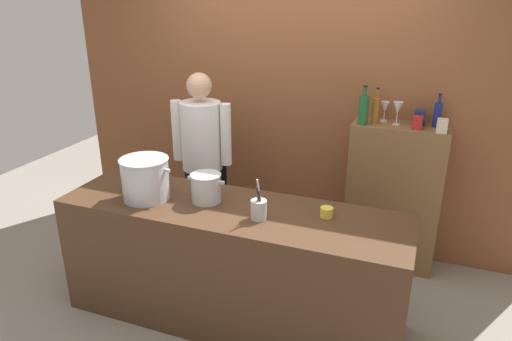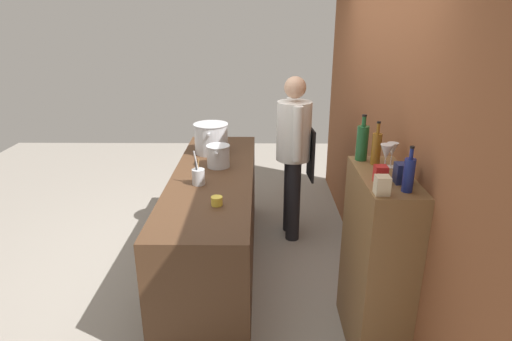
% 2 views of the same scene
% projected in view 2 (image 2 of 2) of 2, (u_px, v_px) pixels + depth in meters
% --- Properties ---
extents(ground_plane, '(8.00, 8.00, 0.00)m').
position_uv_depth(ground_plane, '(216.00, 264.00, 4.00)').
color(ground_plane, gray).
extents(brick_back_panel, '(4.40, 0.10, 3.00)m').
position_uv_depth(brick_back_panel, '(381.00, 106.00, 3.47)').
color(brick_back_panel, brown).
rests_on(brick_back_panel, ground_plane).
extents(prep_counter, '(2.42, 0.70, 0.90)m').
position_uv_depth(prep_counter, '(214.00, 221.00, 3.84)').
color(prep_counter, '#472D1C').
rests_on(prep_counter, ground_plane).
extents(bar_cabinet, '(0.76, 0.32, 1.27)m').
position_uv_depth(bar_cabinet, '(376.00, 263.00, 2.86)').
color(bar_cabinet, brown).
rests_on(bar_cabinet, ground_plane).
extents(chef, '(0.53, 0.37, 1.66)m').
position_uv_depth(chef, '(294.00, 147.00, 4.22)').
color(chef, black).
rests_on(chef, ground_plane).
extents(stockpot_large, '(0.40, 0.34, 0.30)m').
position_uv_depth(stockpot_large, '(211.00, 138.00, 4.22)').
color(stockpot_large, '#B7BABF').
rests_on(stockpot_large, prep_counter).
extents(stockpot_small, '(0.28, 0.21, 0.20)m').
position_uv_depth(stockpot_small, '(218.00, 156.00, 3.84)').
color(stockpot_small, '#B7BABF').
rests_on(stockpot_small, prep_counter).
extents(utensil_crock, '(0.10, 0.10, 0.29)m').
position_uv_depth(utensil_crock, '(198.00, 176.00, 3.45)').
color(utensil_crock, '#B7BABF').
rests_on(utensil_crock, prep_counter).
extents(butter_jar, '(0.08, 0.08, 0.07)m').
position_uv_depth(butter_jar, '(217.00, 201.00, 3.08)').
color(butter_jar, yellow).
rests_on(butter_jar, prep_counter).
extents(wine_bottle_amber, '(0.06, 0.06, 0.29)m').
position_uv_depth(wine_bottle_amber, '(376.00, 148.00, 2.80)').
color(wine_bottle_amber, '#8C5919').
rests_on(wine_bottle_amber, bar_cabinet).
extents(wine_bottle_green, '(0.08, 0.08, 0.31)m').
position_uv_depth(wine_bottle_green, '(362.00, 142.00, 2.87)').
color(wine_bottle_green, '#1E592D').
rests_on(wine_bottle_green, bar_cabinet).
extents(wine_bottle_cobalt, '(0.06, 0.06, 0.27)m').
position_uv_depth(wine_bottle_cobalt, '(409.00, 174.00, 2.36)').
color(wine_bottle_cobalt, navy).
rests_on(wine_bottle_cobalt, bar_cabinet).
extents(wine_glass_tall, '(0.08, 0.08, 0.18)m').
position_uv_depth(wine_glass_tall, '(386.00, 153.00, 2.63)').
color(wine_glass_tall, silver).
rests_on(wine_glass_tall, bar_cabinet).
extents(wine_glass_short, '(0.07, 0.07, 0.16)m').
position_uv_depth(wine_glass_short, '(392.00, 150.00, 2.74)').
color(wine_glass_short, silver).
rests_on(wine_glass_short, bar_cabinet).
extents(spice_tin_cream, '(0.08, 0.08, 0.11)m').
position_uv_depth(spice_tin_cream, '(382.00, 185.00, 2.34)').
color(spice_tin_cream, beige).
rests_on(spice_tin_cream, bar_cabinet).
extents(spice_tin_red, '(0.07, 0.07, 0.10)m').
position_uv_depth(spice_tin_red, '(381.00, 174.00, 2.51)').
color(spice_tin_red, red).
rests_on(spice_tin_red, bar_cabinet).
extents(spice_tin_navy, '(0.09, 0.09, 0.12)m').
position_uv_depth(spice_tin_navy, '(402.00, 173.00, 2.49)').
color(spice_tin_navy, navy).
rests_on(spice_tin_navy, bar_cabinet).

